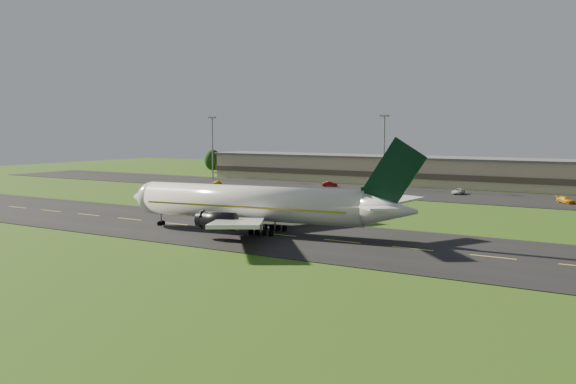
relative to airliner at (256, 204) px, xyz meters
The scene contains 12 objects.
ground 17.99m from the airliner, behind, with size 360.00×360.00×0.00m, color #264611.
taxiway 17.97m from the airliner, behind, with size 220.00×30.00×0.10m, color black.
apron 74.09m from the airliner, 103.59° to the left, with size 260.00×30.00×0.10m, color black.
airliner is the anchor object (origin of this frame).
terminal 96.69m from the airliner, 96.51° to the left, with size 145.00×16.00×8.40m.
light_mast_west 108.09m from the airliner, 132.18° to the left, with size 2.40×1.20×20.35m.
light_mast_centre 81.24m from the airliner, 98.80° to the left, with size 2.40×1.20×20.35m.
tree_line 107.29m from the airliner, 81.13° to the left, with size 195.78×8.37×10.44m.
service_vehicle_a 88.10m from the airliner, 132.23° to the left, with size 1.41×3.52×1.20m, color yellow.
service_vehicle_b 81.49m from the airliner, 109.72° to the left, with size 1.53×4.40×1.45m, color maroon.
service_vehicle_c 76.40m from the airliner, 82.60° to the left, with size 2.35×5.11×1.42m, color silver.
service_vehicle_d 78.10m from the airliner, 62.36° to the left, with size 1.99×4.90×1.42m, color orange.
Camera 1 is at (75.70, -84.06, 16.96)m, focal length 40.00 mm.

